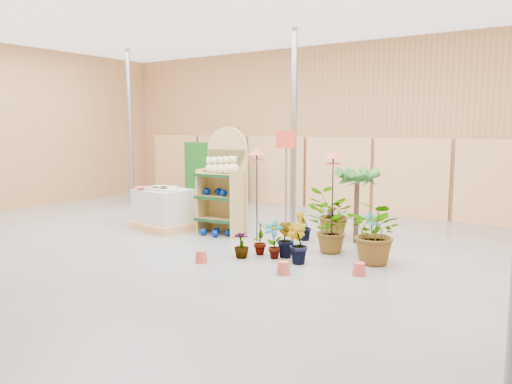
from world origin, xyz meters
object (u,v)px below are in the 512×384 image
Objects in this scene: display_shelf at (225,185)px; potted_plant_2 at (329,229)px; pallet_stack at (164,209)px; bird_table_front at (257,155)px.

display_shelf is 2.75m from potted_plant_2.
potted_plant_2 is (4.03, 0.10, -0.01)m from pallet_stack.
pallet_stack is 2.73m from bird_table_front.
bird_table_front is at bearing 10.39° from pallet_stack.
display_shelf is at bearing 172.48° from potted_plant_2.
bird_table_front is (1.03, -0.29, 0.70)m from display_shelf.
display_shelf is 1.22× the size of bird_table_front.
bird_table_front reaches higher than potted_plant_2.
potted_plant_2 is (1.62, -0.06, -1.30)m from bird_table_front.
display_shelf is 1.56m from pallet_stack.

